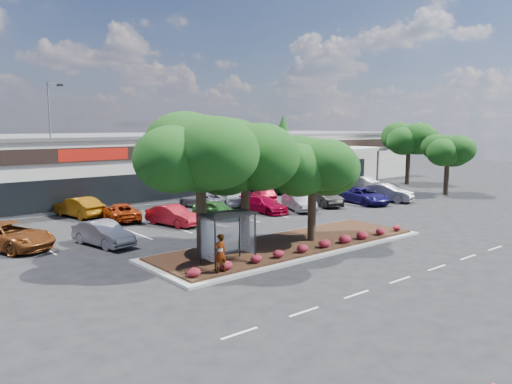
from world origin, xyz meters
TOP-DOWN VIEW (x-y plane):
  - ground at (0.00, 0.00)m, footprint 160.00×160.00m
  - retail_store at (0.06, 33.91)m, footprint 80.40×25.20m
  - landscape_island at (-2.00, 4.00)m, footprint 18.00×6.00m
  - lane_markings at (-0.14, 10.42)m, footprint 33.12×20.06m
  - shrub_row at (-2.00, 1.90)m, footprint 17.00×0.80m
  - bus_shelter at (-7.50, 2.95)m, footprint 2.75×1.55m
  - island_tree_west at (-8.00, 4.50)m, footprint 7.20×7.20m
  - island_tree_mid at (-4.50, 5.20)m, footprint 6.60×6.60m
  - island_tree_east at (-0.50, 3.70)m, footprint 5.80×5.80m
  - tree_east_near at (26.00, 10.00)m, footprint 5.60×5.60m
  - tree_east_far at (31.00, 18.00)m, footprint 6.40×6.40m
  - conifer_north_east at (34.00, 44.00)m, footprint 3.96×3.96m
  - person_waiting at (-8.79, 1.70)m, footprint 0.70×0.46m
  - light_pole at (-9.23, 24.48)m, footprint 1.43×0.63m
  - car_0 at (-15.16, 14.13)m, footprint 4.86×6.38m
  - car_1 at (-10.54, 11.48)m, footprint 2.48×4.76m
  - car_2 at (-4.16, 14.14)m, footprint 2.53×4.68m
  - car_3 at (-0.18, 14.32)m, footprint 2.56×4.44m
  - car_4 at (4.40, 13.96)m, footprint 2.12×4.73m
  - car_5 at (7.39, 12.86)m, footprint 3.30×4.91m
  - car_6 at (10.97, 13.24)m, footprint 3.43×5.07m
  - car_7 at (14.68, 11.67)m, footprint 3.51×5.73m
  - car_8 at (17.40, 11.28)m, footprint 3.10×5.39m
  - car_10 at (-8.27, 21.77)m, footprint 2.65×5.14m
  - car_11 at (-6.41, 18.25)m, footprint 3.06×5.19m
  - car_12 at (1.93, 19.49)m, footprint 3.17×5.14m
  - car_13 at (4.26, 18.52)m, footprint 3.37×5.11m
  - car_14 at (7.74, 17.92)m, footprint 2.96×4.28m
  - car_15 at (12.39, 22.49)m, footprint 3.16×5.18m
  - car_16 at (14.10, 18.73)m, footprint 2.56×5.04m
  - car_17 at (22.94, 18.79)m, footprint 1.71×4.42m

SIDE VIEW (x-z plane):
  - ground at x=0.00m, z-range 0.00..0.00m
  - lane_markings at x=-0.14m, z-range 0.00..0.01m
  - landscape_island at x=-2.00m, z-range -0.01..0.25m
  - shrub_row at x=-2.00m, z-range 0.26..0.76m
  - car_12 at x=1.93m, z-range 0.00..1.33m
  - car_14 at x=7.74m, z-range 0.00..1.34m
  - car_4 at x=4.40m, z-range 0.00..1.35m
  - car_11 at x=-6.41m, z-range 0.00..1.35m
  - car_16 at x=14.10m, z-range 0.00..1.36m
  - car_3 at x=-0.18m, z-range 0.00..1.42m
  - car_17 at x=22.94m, z-range 0.00..1.44m
  - car_2 at x=-4.16m, z-range 0.00..1.46m
  - car_7 at x=14.68m, z-range 0.00..1.48m
  - car_1 at x=-10.54m, z-range 0.00..1.49m
  - car_5 at x=7.39m, z-range 0.00..1.53m
  - car_6 at x=10.97m, z-range 0.00..1.58m
  - car_0 at x=-15.16m, z-range 0.00..1.61m
  - car_10 at x=-8.27m, z-range 0.00..1.61m
  - car_13 at x=4.26m, z-range 0.00..1.62m
  - car_15 at x=12.39m, z-range 0.00..1.65m
  - car_8 at x=17.40m, z-range 0.00..1.68m
  - person_waiting at x=-8.79m, z-range 0.26..2.16m
  - bus_shelter at x=-7.50m, z-range 1.01..3.60m
  - retail_store at x=0.06m, z-range 0.03..6.28m
  - tree_east_near at x=26.00m, z-range 0.00..6.51m
  - island_tree_east at x=-0.50m, z-range 0.26..6.76m
  - tree_east_far at x=31.00m, z-range 0.00..7.62m
  - island_tree_mid at x=-4.50m, z-range 0.26..7.58m
  - island_tree_west at x=-8.00m, z-range 0.26..8.15m
  - conifer_north_east at x=34.00m, z-range 0.00..9.00m
  - light_pole at x=-9.23m, z-range -0.58..10.10m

